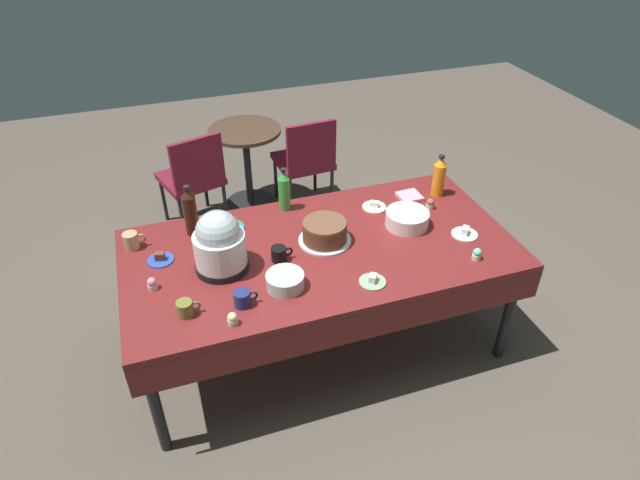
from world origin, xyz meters
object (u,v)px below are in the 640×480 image
object	(u,v)px
potluck_table	(320,256)
coffee_mug_tan	(132,241)
soda_bottle_lime_soda	(284,191)
dessert_plate_white	(465,233)
cupcake_rose	(477,254)
dessert_plate_sage	(373,281)
soda_bottle_orange_juice	(439,177)
frosted_layer_cake	(325,232)
cupcake_vanilla	(430,204)
glass_salad_bowl	(285,281)
coffee_mug_black	(279,254)
cupcake_cocoa	(152,284)
ceramic_snack_bowl	(407,219)
soda_bottle_cola	(190,212)
slow_cooker	(219,244)
round_cafe_table	(247,153)
dessert_plate_teal	(231,226)
dessert_plate_cream	(374,206)
maroon_chair_right	(306,158)
dessert_plate_cobalt	(160,259)
coffee_mug_navy	(243,298)
coffee_mug_olive	(186,308)
maroon_chair_left	(193,175)
cupcake_mint	(233,319)

from	to	relation	value
potluck_table	coffee_mug_tan	xyz separation A→B (m)	(-1.00, 0.33, 0.11)
soda_bottle_lime_soda	coffee_mug_tan	distance (m)	0.94
dessert_plate_white	cupcake_rose	world-z (taller)	cupcake_rose
soda_bottle_lime_soda	dessert_plate_sage	bearing A→B (deg)	-74.22
potluck_table	soda_bottle_orange_juice	distance (m)	0.98
frosted_layer_cake	cupcake_vanilla	world-z (taller)	frosted_layer_cake
glass_salad_bowl	coffee_mug_tan	bearing A→B (deg)	140.22
coffee_mug_black	cupcake_cocoa	bearing A→B (deg)	-177.91
ceramic_snack_bowl	soda_bottle_cola	xyz separation A→B (m)	(-1.22, 0.33, 0.10)
coffee_mug_tan	soda_bottle_orange_juice	bearing A→B (deg)	-0.79
slow_cooker	coffee_mug_tan	world-z (taller)	slow_cooker
round_cafe_table	dessert_plate_teal	bearing A→B (deg)	-105.12
dessert_plate_cream	round_cafe_table	world-z (taller)	dessert_plate_cream
maroon_chair_right	glass_salad_bowl	bearing A→B (deg)	-110.51
dessert_plate_white	coffee_mug_black	world-z (taller)	coffee_mug_black
cupcake_vanilla	soda_bottle_lime_soda	world-z (taller)	soda_bottle_lime_soda
dessert_plate_cobalt	cupcake_vanilla	size ratio (longest dim) A/B	2.13
ceramic_snack_bowl	coffee_mug_navy	distance (m)	1.14
dessert_plate_sage	dessert_plate_cream	world-z (taller)	dessert_plate_sage
potluck_table	coffee_mug_olive	world-z (taller)	coffee_mug_olive
frosted_layer_cake	coffee_mug_olive	bearing A→B (deg)	-156.55
frosted_layer_cake	dessert_plate_sage	world-z (taller)	frosted_layer_cake
potluck_table	dessert_plate_white	xyz separation A→B (m)	(0.84, -0.16, 0.07)
dessert_plate_white	maroon_chair_left	world-z (taller)	maroon_chair_left
ceramic_snack_bowl	frosted_layer_cake	bearing A→B (deg)	179.61
soda_bottle_orange_juice	coffee_mug_olive	xyz separation A→B (m)	(-1.70, -0.62, -0.09)
glass_salad_bowl	maroon_chair_left	xyz separation A→B (m)	(-0.25, 1.83, -0.30)
dessert_plate_sage	round_cafe_table	xyz separation A→B (m)	(-0.21, 2.17, -0.26)
slow_cooker	dessert_plate_cobalt	xyz separation A→B (m)	(-0.31, 0.18, -0.15)
dessert_plate_cobalt	cupcake_mint	bearing A→B (deg)	-65.51
frosted_layer_cake	coffee_mug_navy	distance (m)	0.68
coffee_mug_black	maroon_chair_right	size ratio (longest dim) A/B	0.14
cupcake_cocoa	dessert_plate_cream	bearing A→B (deg)	14.32
coffee_mug_olive	slow_cooker	bearing A→B (deg)	52.74
frosted_layer_cake	coffee_mug_black	world-z (taller)	frosted_layer_cake
potluck_table	coffee_mug_black	xyz separation A→B (m)	(-0.25, -0.04, 0.10)
ceramic_snack_bowl	cupcake_cocoa	size ratio (longest dim) A/B	3.83
coffee_mug_navy	dessert_plate_cream	bearing A→B (deg)	32.64
ceramic_snack_bowl	coffee_mug_tan	distance (m)	1.59
dessert_plate_cobalt	cupcake_vanilla	bearing A→B (deg)	0.19
coffee_mug_tan	maroon_chair_left	distance (m)	1.36
soda_bottle_orange_juice	coffee_mug_navy	bearing A→B (deg)	-155.74
coffee_mug_tan	maroon_chair_left	world-z (taller)	maroon_chair_left
coffee_mug_navy	coffee_mug_olive	size ratio (longest dim) A/B	1.05
slow_cooker	dessert_plate_sage	world-z (taller)	slow_cooker
soda_bottle_orange_juice	coffee_mug_tan	xyz separation A→B (m)	(-1.91, 0.03, -0.08)
dessert_plate_cobalt	soda_bottle_cola	xyz separation A→B (m)	(0.21, 0.21, 0.13)
frosted_layer_cake	glass_salad_bowl	world-z (taller)	frosted_layer_cake
maroon_chair_right	coffee_mug_navy	bearing A→B (deg)	-115.86
slow_cooker	soda_bottle_cola	bearing A→B (deg)	104.65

